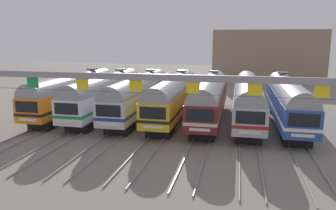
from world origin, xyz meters
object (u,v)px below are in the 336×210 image
(commuter_train_orange, at_px, (74,92))
(commuter_train_stainless, at_px, (248,98))
(commuter_train_white, at_px, (106,93))
(catenary_gantry, at_px, (136,89))
(commuter_train_yellow, at_px, (174,95))
(commuter_train_maroon, at_px, (210,97))
(commuter_train_blue, at_px, (288,100))
(commuter_train_silver, at_px, (139,94))

(commuter_train_orange, xyz_separation_m, commuter_train_stainless, (19.97, -0.00, -0.00))
(commuter_train_orange, bearing_deg, commuter_train_white, 0.00)
(commuter_train_orange, height_order, catenary_gantry, catenary_gantry)
(commuter_train_yellow, height_order, commuter_train_maroon, same)
(commuter_train_yellow, xyz_separation_m, commuter_train_stainless, (7.99, -0.00, -0.00))
(commuter_train_maroon, distance_m, commuter_train_blue, 7.99)
(commuter_train_stainless, distance_m, catenary_gantry, 15.92)
(commuter_train_silver, bearing_deg, commuter_train_maroon, 0.00)
(commuter_train_blue, bearing_deg, catenary_gantry, -131.59)
(commuter_train_silver, xyz_separation_m, commuter_train_maroon, (7.99, 0.00, 0.00))
(commuter_train_maroon, bearing_deg, commuter_train_white, 180.00)
(commuter_train_stainless, bearing_deg, commuter_train_maroon, 179.94)
(commuter_train_orange, relative_size, catenary_gantry, 0.62)
(commuter_train_white, distance_m, commuter_train_stainless, 15.97)
(commuter_train_silver, height_order, catenary_gantry, catenary_gantry)
(commuter_train_orange, height_order, commuter_train_white, same)
(commuter_train_white, height_order, catenary_gantry, catenary_gantry)
(commuter_train_orange, xyz_separation_m, commuter_train_blue, (23.96, 0.00, 0.00))
(commuter_train_stainless, xyz_separation_m, commuter_train_blue, (3.99, 0.00, 0.00))
(commuter_train_yellow, bearing_deg, commuter_train_silver, 180.00)
(commuter_train_white, height_order, commuter_train_yellow, same)
(commuter_train_orange, distance_m, commuter_train_silver, 7.99)
(commuter_train_orange, height_order, commuter_train_silver, same)
(commuter_train_blue, bearing_deg, commuter_train_maroon, 180.00)
(commuter_train_orange, xyz_separation_m, commuter_train_maroon, (15.97, 0.00, 0.00))
(commuter_train_white, xyz_separation_m, commuter_train_stainless, (15.97, -0.00, -0.00))
(commuter_train_white, relative_size, catenary_gantry, 0.62)
(commuter_train_orange, bearing_deg, commuter_train_yellow, 0.00)
(commuter_train_orange, distance_m, commuter_train_white, 3.99)
(commuter_train_maroon, distance_m, catenary_gantry, 14.34)
(commuter_train_maroon, distance_m, commuter_train_stainless, 3.99)
(commuter_train_orange, xyz_separation_m, commuter_train_white, (3.99, 0.00, 0.00))
(catenary_gantry, bearing_deg, commuter_train_orange, 131.59)
(commuter_train_blue, bearing_deg, commuter_train_yellow, 180.00)
(commuter_train_stainless, relative_size, catenary_gantry, 0.62)
(commuter_train_white, height_order, commuter_train_blue, same)
(commuter_train_maroon, relative_size, commuter_train_stainless, 1.00)
(commuter_train_white, distance_m, commuter_train_maroon, 11.98)
(commuter_train_orange, distance_m, commuter_train_stainless, 19.97)
(commuter_train_silver, distance_m, commuter_train_stainless, 11.98)
(commuter_train_white, bearing_deg, commuter_train_orange, 180.00)
(commuter_train_maroon, relative_size, commuter_train_blue, 1.00)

